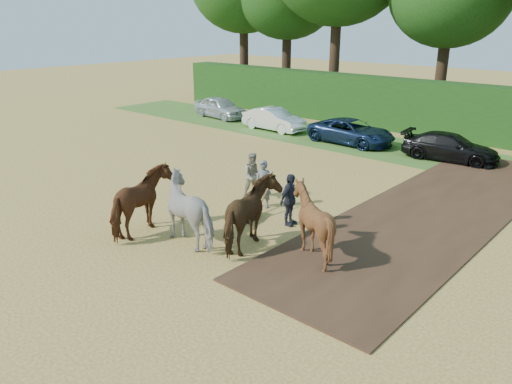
{
  "coord_description": "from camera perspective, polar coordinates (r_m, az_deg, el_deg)",
  "views": [
    {
      "loc": [
        7.55,
        -9.21,
        6.35
      ],
      "look_at": [
        -1.83,
        1.37,
        1.4
      ],
      "focal_mm": 35.0,
      "sensor_mm": 36.0,
      "label": 1
    }
  ],
  "objects": [
    {
      "name": "grass_verge",
      "position": [
        25.22,
        22.8,
        3.21
      ],
      "size": [
        50.0,
        5.0,
        0.03
      ],
      "primitive_type": "cube",
      "color": "#38601E",
      "rests_on": "ground"
    },
    {
      "name": "parked_cars",
      "position": [
        27.1,
        11.68,
        6.79
      ],
      "size": [
        25.05,
        2.69,
        1.43
      ],
      "color": "silver",
      "rests_on": "ground"
    },
    {
      "name": "ground",
      "position": [
        13.5,
        1.99,
        -8.78
      ],
      "size": [
        120.0,
        120.0,
        0.0
      ],
      "primitive_type": "plane",
      "color": "gold",
      "rests_on": "ground"
    },
    {
      "name": "earth_strip",
      "position": [
        18.42,
        19.78,
        -1.98
      ],
      "size": [
        4.5,
        17.0,
        0.05
      ],
      "primitive_type": "cube",
      "color": "#472D1C",
      "rests_on": "ground"
    },
    {
      "name": "hedgerow",
      "position": [
        29.13,
        26.2,
        7.74
      ],
      "size": [
        46.0,
        1.6,
        3.0
      ],
      "primitive_type": "cube",
      "color": "#14380F",
      "rests_on": "ground"
    },
    {
      "name": "plough_team",
      "position": [
        14.57,
        -3.63,
        -2.23
      ],
      "size": [
        6.81,
        5.79,
        2.05
      ],
      "color": "brown",
      "rests_on": "ground"
    },
    {
      "name": "spectator_near",
      "position": [
        18.33,
        -0.29,
        1.87
      ],
      "size": [
        1.02,
        1.06,
        1.72
      ],
      "primitive_type": "imported",
      "rotation": [
        0.0,
        0.0,
        0.95
      ],
      "color": "#C0BA97",
      "rests_on": "ground"
    },
    {
      "name": "spectator_far",
      "position": [
        15.95,
        3.88,
        -0.9
      ],
      "size": [
        0.52,
        1.04,
        1.71
      ],
      "primitive_type": "imported",
      "rotation": [
        0.0,
        0.0,
        1.67
      ],
      "color": "#22262E",
      "rests_on": "ground"
    }
  ]
}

